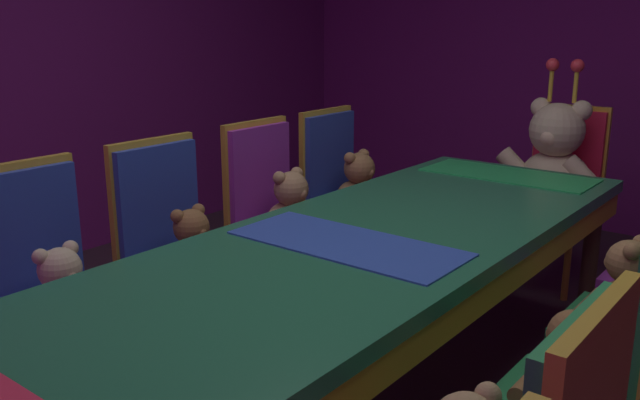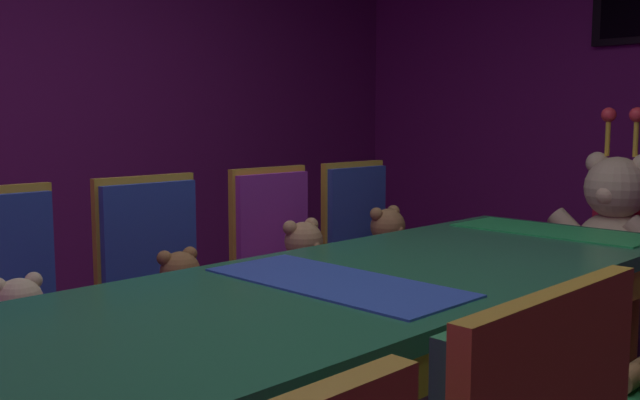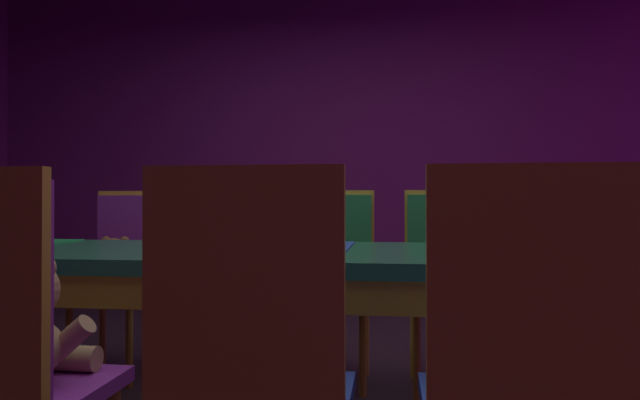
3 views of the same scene
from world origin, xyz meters
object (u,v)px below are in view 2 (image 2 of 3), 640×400
at_px(chair_left_1, 1,315).
at_px(teddy_left_1, 21,330).
at_px(teddy_left_3, 305,264).
at_px(chair_left_4, 365,244).
at_px(chair_left_3, 281,259).
at_px(teddy_left_4, 389,247).
at_px(throne_chair, 627,243).
at_px(teddy_left_2, 181,295).
at_px(banquet_table, 335,313).
at_px(chair_left_2, 159,284).
at_px(king_teddy_bear, 614,224).

relative_size(chair_left_1, teddy_left_1, 3.31).
height_order(teddy_left_3, chair_left_4, chair_left_4).
height_order(chair_left_3, chair_left_4, same).
xyz_separation_m(teddy_left_4, throne_chair, (0.73, 0.90, -0.00)).
height_order(chair_left_1, teddy_left_2, chair_left_1).
height_order(banquet_table, teddy_left_1, banquet_table).
bearing_deg(chair_left_2, banquet_table, 1.35).
xyz_separation_m(banquet_table, chair_left_3, (-0.88, 0.59, -0.06)).
bearing_deg(king_teddy_bear, teddy_left_3, -30.09).
bearing_deg(king_teddy_bear, throne_chair, 180.00).
relative_size(teddy_left_3, throne_chair, 0.35).
height_order(chair_left_1, throne_chair, same).
bearing_deg(teddy_left_1, chair_left_4, 95.86).
distance_m(teddy_left_2, teddy_left_4, 1.15).
relative_size(banquet_table, chair_left_2, 3.02).
xyz_separation_m(teddy_left_1, teddy_left_3, (-0.03, 1.18, 0.02)).
bearing_deg(teddy_left_2, chair_left_3, 104.97).
relative_size(banquet_table, chair_left_1, 3.02).
relative_size(teddy_left_4, throne_chair, 0.35).
relative_size(chair_left_4, throne_chair, 1.00).
xyz_separation_m(teddy_left_2, throne_chair, (0.72, 2.05, 0.02)).
bearing_deg(teddy_left_3, chair_left_1, -95.39).
bearing_deg(teddy_left_2, teddy_left_3, 91.62).
bearing_deg(chair_left_2, teddy_left_4, 83.56).
xyz_separation_m(teddy_left_2, king_teddy_bear, (0.72, 1.89, 0.13)).
bearing_deg(chair_left_3, chair_left_2, -88.12).
bearing_deg(throne_chair, teddy_left_2, -19.37).
bearing_deg(teddy_left_1, teddy_left_2, 91.52).
bearing_deg(chair_left_4, throne_chair, 45.65).
distance_m(chair_left_3, teddy_left_3, 0.15).
xyz_separation_m(chair_left_4, throne_chair, (0.88, 0.90, 0.00)).
xyz_separation_m(banquet_table, chair_left_2, (-0.86, -0.02, -0.06)).
height_order(chair_left_2, king_teddy_bear, king_teddy_bear).
relative_size(chair_left_2, king_teddy_bear, 1.26).
xyz_separation_m(chair_left_1, teddy_left_3, (0.11, 1.18, -0.00)).
distance_m(banquet_table, chair_left_4, 1.43).
xyz_separation_m(chair_left_1, throne_chair, (0.85, 2.61, 0.00)).
distance_m(chair_left_1, chair_left_2, 0.57).
relative_size(chair_left_2, teddy_left_3, 2.89).
xyz_separation_m(chair_left_1, king_teddy_bear, (0.85, 2.45, 0.11)).
distance_m(chair_left_1, teddy_left_1, 0.14).
distance_m(banquet_table, teddy_left_1, 0.92).
xyz_separation_m(banquet_table, chair_left_1, (-0.85, -0.59, -0.06)).
xyz_separation_m(chair_left_1, chair_left_2, (-0.02, 0.56, 0.00)).
height_order(chair_left_2, chair_left_4, same).
xyz_separation_m(chair_left_1, teddy_left_4, (0.11, 1.71, 0.00)).
height_order(teddy_left_2, throne_chair, throne_chair).
xyz_separation_m(teddy_left_1, throne_chair, (0.71, 2.61, 0.02)).
bearing_deg(chair_left_4, chair_left_3, -90.31).
distance_m(teddy_left_1, chair_left_4, 1.72).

